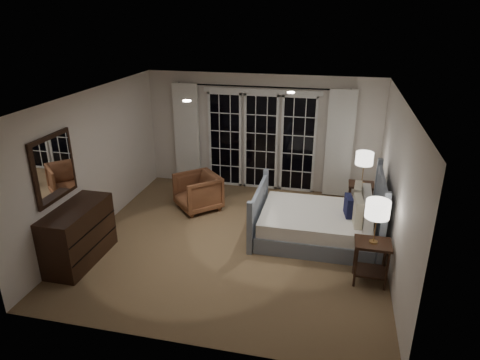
% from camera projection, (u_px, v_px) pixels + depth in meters
% --- Properties ---
extents(floor, '(5.00, 5.00, 0.00)m').
position_uv_depth(floor, '(234.00, 241.00, 7.39)').
color(floor, olive).
rests_on(floor, ground).
extents(ceiling, '(5.00, 5.00, 0.00)m').
position_uv_depth(ceiling, '(233.00, 97.00, 6.45)').
color(ceiling, white).
rests_on(ceiling, wall_back).
extents(wall_left, '(0.02, 5.00, 2.50)m').
position_uv_depth(wall_left, '(95.00, 162.00, 7.44)').
color(wall_left, silver).
rests_on(wall_left, floor).
extents(wall_right, '(0.02, 5.00, 2.50)m').
position_uv_depth(wall_right, '(396.00, 187.00, 6.40)').
color(wall_right, silver).
rests_on(wall_right, floor).
extents(wall_back, '(5.00, 0.02, 2.50)m').
position_uv_depth(wall_back, '(261.00, 133.00, 9.18)').
color(wall_back, silver).
rests_on(wall_back, floor).
extents(wall_front, '(5.00, 0.02, 2.50)m').
position_uv_depth(wall_front, '(180.00, 254.00, 4.66)').
color(wall_front, silver).
rests_on(wall_front, floor).
extents(french_doors, '(2.50, 0.04, 2.20)m').
position_uv_depth(french_doors, '(261.00, 141.00, 9.20)').
color(french_doors, black).
rests_on(french_doors, wall_back).
extents(curtain_rod, '(3.50, 0.03, 0.03)m').
position_uv_depth(curtain_rod, '(261.00, 87.00, 8.72)').
color(curtain_rod, black).
rests_on(curtain_rod, wall_back).
extents(curtain_left, '(0.55, 0.10, 2.25)m').
position_uv_depth(curtain_left, '(187.00, 134.00, 9.45)').
color(curtain_left, silver).
rests_on(curtain_left, curtain_rod).
extents(curtain_right, '(0.55, 0.10, 2.25)m').
position_uv_depth(curtain_right, '(339.00, 144.00, 8.77)').
color(curtain_right, silver).
rests_on(curtain_right, curtain_rod).
extents(downlight_a, '(0.12, 0.12, 0.01)m').
position_uv_depth(downlight_a, '(291.00, 92.00, 6.83)').
color(downlight_a, white).
rests_on(downlight_a, ceiling).
extents(downlight_b, '(0.12, 0.12, 0.01)m').
position_uv_depth(downlight_b, '(187.00, 101.00, 6.22)').
color(downlight_b, white).
rests_on(downlight_b, ceiling).
extents(bed, '(2.08, 1.49, 1.21)m').
position_uv_depth(bed, '(320.00, 223.00, 7.35)').
color(bed, slate).
rests_on(bed, floor).
extents(nightstand_left, '(0.51, 0.41, 0.66)m').
position_uv_depth(nightstand_left, '(371.00, 256.00, 6.14)').
color(nightstand_left, black).
rests_on(nightstand_left, floor).
extents(nightstand_right, '(0.48, 0.38, 0.62)m').
position_uv_depth(nightstand_right, '(360.00, 194.00, 8.25)').
color(nightstand_right, black).
rests_on(nightstand_right, floor).
extents(lamp_left, '(0.34, 0.34, 0.65)m').
position_uv_depth(lamp_left, '(378.00, 210.00, 5.86)').
color(lamp_left, '#AD8045').
rests_on(lamp_left, nightstand_left).
extents(lamp_right, '(0.33, 0.33, 0.63)m').
position_uv_depth(lamp_right, '(364.00, 159.00, 7.98)').
color(lamp_right, '#AD8045').
rests_on(lamp_right, nightstand_right).
extents(armchair, '(1.10, 1.10, 0.72)m').
position_uv_depth(armchair, '(198.00, 192.00, 8.46)').
color(armchair, brown).
rests_on(armchair, floor).
extents(dresser, '(0.55, 1.30, 0.92)m').
position_uv_depth(dresser, '(79.00, 234.00, 6.67)').
color(dresser, black).
rests_on(dresser, floor).
extents(mirror, '(0.05, 0.85, 1.00)m').
position_uv_depth(mirror, '(54.00, 168.00, 6.31)').
color(mirror, black).
rests_on(mirror, wall_left).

